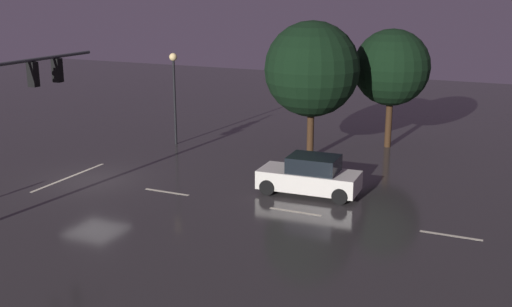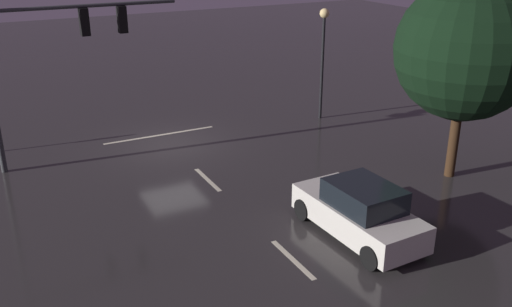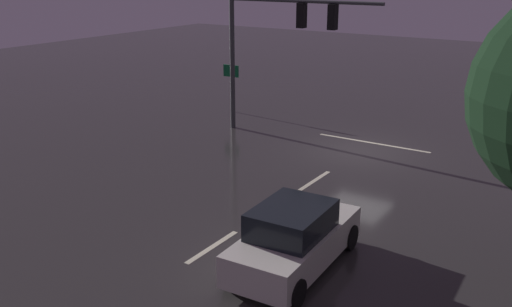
% 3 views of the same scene
% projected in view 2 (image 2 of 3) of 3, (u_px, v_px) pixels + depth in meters
% --- Properties ---
extents(ground_plane, '(80.00, 80.00, 0.00)m').
position_uv_depth(ground_plane, '(171.00, 145.00, 23.72)').
color(ground_plane, '#2D2B2B').
extents(traffic_signal_assembly, '(7.13, 0.47, 6.57)m').
position_uv_depth(traffic_signal_assembly, '(51.00, 46.00, 20.42)').
color(traffic_signal_assembly, '#383A3D').
rests_on(traffic_signal_assembly, ground_plane).
extents(lane_dash_far, '(0.16, 2.20, 0.01)m').
position_uv_depth(lane_dash_far, '(208.00, 180.00, 20.42)').
color(lane_dash_far, beige).
rests_on(lane_dash_far, ground_plane).
extents(lane_dash_mid, '(0.16, 2.20, 0.01)m').
position_uv_depth(lane_dash_mid, '(293.00, 259.00, 15.47)').
color(lane_dash_mid, beige).
rests_on(lane_dash_mid, ground_plane).
extents(stop_bar, '(5.00, 0.16, 0.01)m').
position_uv_depth(stop_bar, '(160.00, 135.00, 24.87)').
color(stop_bar, beige).
rests_on(stop_bar, ground_plane).
extents(car_approaching, '(2.06, 4.43, 1.70)m').
position_uv_depth(car_approaching, '(359.00, 211.00, 16.40)').
color(car_approaching, silver).
rests_on(car_approaching, ground_plane).
extents(street_lamp_left_kerb, '(0.44, 0.44, 5.17)m').
position_uv_depth(street_lamp_left_kerb, '(323.00, 43.00, 25.82)').
color(street_lamp_left_kerb, black).
rests_on(street_lamp_left_kerb, ground_plane).
extents(tree_left_far, '(4.87, 4.87, 7.09)m').
position_uv_depth(tree_left_far, '(466.00, 50.00, 19.08)').
color(tree_left_far, '#382314').
rests_on(tree_left_far, ground_plane).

